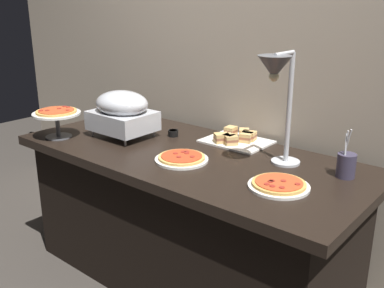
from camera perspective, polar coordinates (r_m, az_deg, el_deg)
The scene contains 11 objects.
ground_plane at distance 2.67m, azimuth -0.44°, elevation -16.63°, with size 8.00×8.00×0.00m, color #38332D.
back_wall at distance 2.62m, azimuth 6.72°, elevation 10.91°, with size 4.40×0.04×2.40m, color tan.
buffet_table at distance 2.47m, azimuth -0.46°, elevation -9.27°, with size 1.90×0.84×0.76m.
chafing_dish at distance 2.58m, azimuth -8.94°, elevation 4.16°, with size 0.35×0.28×0.27m.
heat_lamp at distance 2.00m, azimuth 10.88°, elevation 8.04°, with size 0.15×0.31×0.54m.
pizza_plate_front at distance 1.92m, azimuth 11.07°, elevation -5.17°, with size 0.26×0.26×0.03m.
pizza_plate_center at distance 2.20m, azimuth -1.34°, elevation -1.85°, with size 0.27×0.27×0.03m.
pizza_plate_raised_stand at distance 2.65m, azimuth -16.97°, elevation 3.55°, with size 0.27×0.27×0.17m.
sandwich_platter at distance 2.49m, azimuth 5.70°, elevation 0.72°, with size 0.35×0.28×0.06m.
sauce_cup_near at distance 2.59m, azimuth -2.43°, elevation 1.43°, with size 0.06×0.06×0.04m.
utensil_holder at distance 2.10m, azimuth 19.17°, elevation -2.55°, with size 0.08×0.08×0.23m.
Camera 1 is at (1.42, -1.67, 1.52)m, focal length 41.56 mm.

